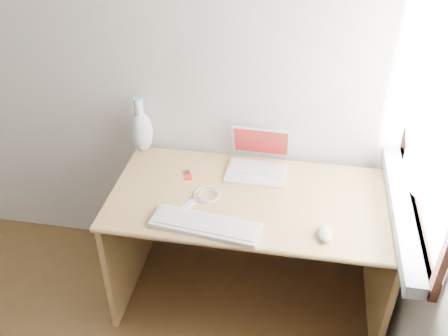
% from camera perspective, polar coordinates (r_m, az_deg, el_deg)
% --- Properties ---
extents(back_wall, '(3.50, 0.04, 2.60)m').
position_cam_1_polar(back_wall, '(2.67, -18.49, 14.41)').
color(back_wall, beige).
rests_on(back_wall, floor).
extents(window, '(0.11, 0.99, 1.10)m').
position_cam_1_polar(window, '(2.03, 23.15, 6.28)').
color(window, white).
rests_on(window, right_wall).
extents(desk, '(1.33, 0.67, 0.71)m').
position_cam_1_polar(desk, '(2.54, 3.31, -5.75)').
color(desk, tan).
rests_on(desk, floor).
extents(laptop, '(0.30, 0.25, 0.20)m').
position_cam_1_polar(laptop, '(2.51, 3.85, 0.69)').
color(laptop, white).
rests_on(laptop, desk).
extents(external_keyboard, '(0.49, 0.20, 0.02)m').
position_cam_1_polar(external_keyboard, '(2.18, -2.14, -6.52)').
color(external_keyboard, white).
rests_on(external_keyboard, desk).
extents(mouse, '(0.07, 0.11, 0.04)m').
position_cam_1_polar(mouse, '(2.17, 11.47, -7.36)').
color(mouse, white).
rests_on(mouse, desk).
extents(ipod, '(0.06, 0.09, 0.01)m').
position_cam_1_polar(ipod, '(2.49, -4.23, -0.78)').
color(ipod, '#B3150C').
rests_on(ipod, desk).
extents(cable_coil, '(0.14, 0.14, 0.01)m').
position_cam_1_polar(cable_coil, '(2.36, -1.95, -3.09)').
color(cable_coil, white).
rests_on(cable_coil, desk).
extents(remote, '(0.06, 0.08, 0.01)m').
position_cam_1_polar(remote, '(2.31, -4.04, -4.17)').
color(remote, white).
rests_on(remote, desk).
extents(vase, '(0.12, 0.12, 0.31)m').
position_cam_1_polar(vase, '(2.65, -9.47, 4.32)').
color(vase, silver).
rests_on(vase, desk).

